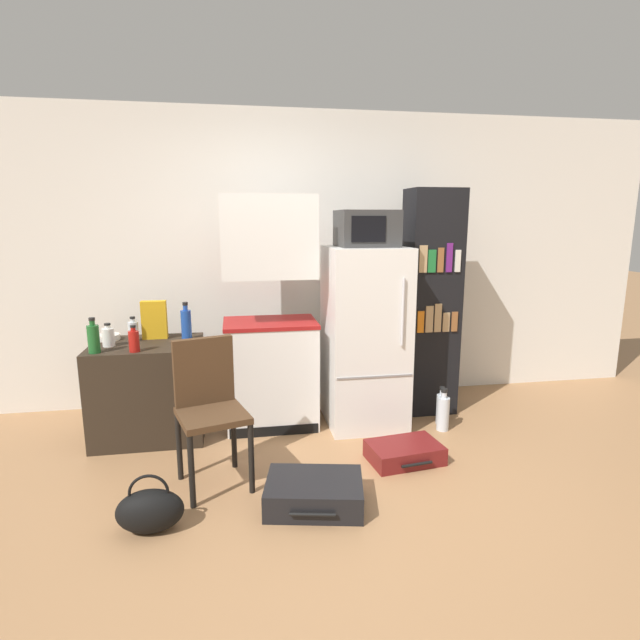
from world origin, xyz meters
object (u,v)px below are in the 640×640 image
bookshelf (430,303)px  water_bottle_middle (441,408)px  cereal_box (154,320)px  handbag (150,511)px  bottle_clear_short (133,331)px  kitchen_hutch (270,323)px  chair (208,399)px  microwave (366,228)px  refrigerator (364,337)px  bottle_blue_soda (186,324)px  suitcase_large_flat (404,452)px  water_bottle_front (443,413)px  bottle_milk_white (108,337)px  bottle_ketchup_red (134,341)px  suitcase_small_flat (314,493)px  bowl (109,337)px  bottle_green_tall (94,338)px  side_table (149,390)px

bookshelf → water_bottle_middle: bookshelf is taller
cereal_box → handbag: bearing=-84.5°
bookshelf → bottle_clear_short: 2.43m
kitchen_hutch → chair: 1.00m
microwave → refrigerator: bearing=75.9°
bottle_clear_short → bottle_blue_soda: bearing=-1.6°
chair → suitcase_large_flat: (1.32, 0.03, -0.49)m
kitchen_hutch → bottle_blue_soda: size_ratio=6.27×
refrigerator → chair: (-1.21, -0.76, -0.17)m
microwave → water_bottle_front: (0.58, -0.29, -1.45)m
bottle_clear_short → microwave: bearing=-3.6°
bottle_milk_white → cereal_box: cereal_box is taller
bottle_ketchup_red → suitcase_small_flat: 1.66m
bottle_clear_short → water_bottle_front: 2.52m
bottle_clear_short → cereal_box: size_ratio=0.64×
bottle_milk_white → handbag: 1.49m
bottle_milk_white → water_bottle_middle: size_ratio=0.54×
bottle_blue_soda → chair: size_ratio=0.32×
refrigerator → handbag: size_ratio=4.04×
bookshelf → water_bottle_front: bearing=-94.7°
bowl → water_bottle_front: (2.59, -0.47, -0.62)m
bowl → chair: (0.79, -0.94, -0.21)m
microwave → bottle_ketchup_red: (-1.74, -0.22, -0.77)m
suitcase_large_flat → bottle_blue_soda: bearing=143.5°
bottle_ketchup_red → bowl: 0.48m
kitchen_hutch → bottle_clear_short: 1.05m
bowl → chair: chair is taller
handbag → water_bottle_front: water_bottle_front is taller
chair → suitcase_large_flat: bearing=-15.6°
suitcase_small_flat → bottle_milk_white: bearing=151.1°
cereal_box → bottle_milk_white: bearing=-147.5°
bottle_green_tall → water_bottle_middle: (2.63, 0.03, -0.71)m
bowl → cereal_box: cereal_box is taller
bottle_green_tall → suitcase_small_flat: size_ratio=0.40×
bookshelf → bottle_green_tall: (-2.64, -0.36, -0.11)m
bottle_milk_white → bottle_green_tall: 0.19m
side_table → refrigerator: size_ratio=0.56×
side_table → water_bottle_front: bearing=-7.6°
bottle_clear_short → chair: bearing=-55.8°
cereal_box → suitcase_large_flat: 2.15m
kitchen_hutch → bottle_ketchup_red: bearing=-163.2°
refrigerator → bottle_milk_white: 1.96m
kitchen_hutch → bottle_green_tall: kitchen_hutch is taller
bowl → suitcase_small_flat: bowl is taller
chair → kitchen_hutch: bearing=44.8°
bottle_green_tall → water_bottle_front: size_ratio=0.73×
bottle_green_tall → water_bottle_front: bearing=-1.9°
bowl → water_bottle_middle: bowl is taller
kitchen_hutch → bowl: bearing=175.4°
bottle_milk_white → handbag: bearing=-70.5°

